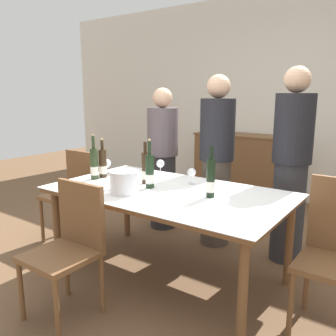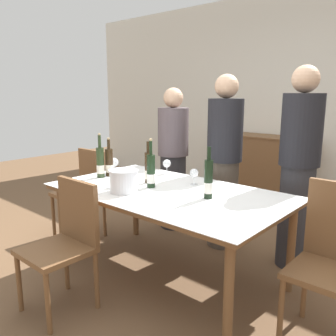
% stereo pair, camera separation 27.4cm
% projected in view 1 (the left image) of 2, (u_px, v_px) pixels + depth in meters
% --- Properties ---
extents(ground_plane, '(12.00, 12.00, 0.00)m').
position_uv_depth(ground_plane, '(168.00, 275.00, 2.94)').
color(ground_plane, brown).
extents(back_wall, '(8.00, 0.10, 2.80)m').
position_uv_depth(back_wall, '(285.00, 99.00, 4.84)').
color(back_wall, silver).
rests_on(back_wall, ground_plane).
extents(sideboard_cabinet, '(1.39, 0.46, 0.91)m').
position_uv_depth(sideboard_cabinet, '(243.00, 166.00, 5.06)').
color(sideboard_cabinet, brown).
rests_on(sideboard_cabinet, ground_plane).
extents(dining_table, '(1.87, 1.06, 0.73)m').
position_uv_depth(dining_table, '(168.00, 198.00, 2.80)').
color(dining_table, brown).
rests_on(dining_table, ground_plane).
extents(ice_bucket, '(0.23, 0.23, 0.17)m').
position_uv_depth(ice_bucket, '(124.00, 181.00, 2.69)').
color(ice_bucket, silver).
rests_on(ice_bucket, dining_table).
extents(wine_bottle_0, '(0.07, 0.07, 0.40)m').
position_uv_depth(wine_bottle_0, '(150.00, 172.00, 2.84)').
color(wine_bottle_0, black).
rests_on(wine_bottle_0, dining_table).
extents(wine_bottle_1, '(0.06, 0.06, 0.35)m').
position_uv_depth(wine_bottle_1, '(145.00, 168.00, 2.98)').
color(wine_bottle_1, '#332314').
rests_on(wine_bottle_1, dining_table).
extents(wine_bottle_2, '(0.07, 0.07, 0.35)m').
position_uv_depth(wine_bottle_2, '(103.00, 164.00, 3.20)').
color(wine_bottle_2, '#332314').
rests_on(wine_bottle_2, dining_table).
extents(wine_bottle_3, '(0.06, 0.06, 0.38)m').
position_uv_depth(wine_bottle_3, '(211.00, 179.00, 2.58)').
color(wine_bottle_3, black).
rests_on(wine_bottle_3, dining_table).
extents(wine_bottle_4, '(0.07, 0.07, 0.40)m').
position_uv_depth(wine_bottle_4, '(94.00, 164.00, 3.13)').
color(wine_bottle_4, '#28381E').
rests_on(wine_bottle_4, dining_table).
extents(wine_glass_0, '(0.08, 0.08, 0.14)m').
position_uv_depth(wine_glass_0, '(160.00, 164.00, 3.34)').
color(wine_glass_0, white).
rests_on(wine_glass_0, dining_table).
extents(wine_glass_1, '(0.09, 0.09, 0.14)m').
position_uv_depth(wine_glass_1, '(106.00, 164.00, 3.33)').
color(wine_glass_1, white).
rests_on(wine_glass_1, dining_table).
extents(wine_glass_2, '(0.07, 0.07, 0.14)m').
position_uv_depth(wine_glass_2, '(192.00, 173.00, 2.96)').
color(wine_glass_2, white).
rests_on(wine_glass_2, dining_table).
extents(wine_glass_3, '(0.07, 0.07, 0.14)m').
position_uv_depth(wine_glass_3, '(116.00, 177.00, 2.83)').
color(wine_glass_3, white).
rests_on(wine_glass_3, dining_table).
extents(chair_left_end, '(0.42, 0.42, 0.90)m').
position_uv_depth(chair_left_end, '(74.00, 189.00, 3.59)').
color(chair_left_end, brown).
rests_on(chair_left_end, ground_plane).
extents(chair_near_front, '(0.42, 0.42, 0.89)m').
position_uv_depth(chair_near_front, '(70.00, 241.00, 2.37)').
color(chair_near_front, brown).
rests_on(chair_near_front, ground_plane).
extents(person_host, '(0.33, 0.33, 1.53)m').
position_uv_depth(person_host, '(163.00, 160.00, 3.86)').
color(person_host, '#2D2D33').
rests_on(person_host, ground_plane).
extents(person_guest_left, '(0.33, 0.33, 1.65)m').
position_uv_depth(person_guest_left, '(217.00, 162.00, 3.42)').
color(person_guest_left, '#51473D').
rests_on(person_guest_left, ground_plane).
extents(person_guest_right, '(0.33, 0.33, 1.69)m').
position_uv_depth(person_guest_right, '(291.00, 167.00, 3.06)').
color(person_guest_right, '#2D2D33').
rests_on(person_guest_right, ground_plane).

